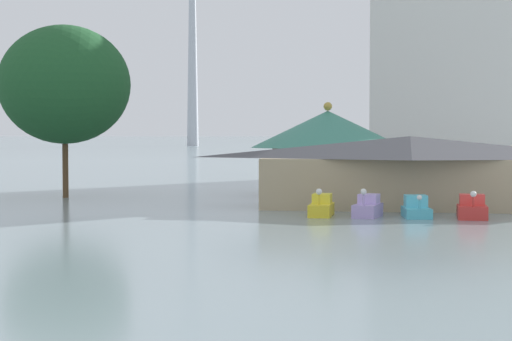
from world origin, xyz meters
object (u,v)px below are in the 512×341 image
background_building_block (465,63)px  boathouse (410,171)px  pedal_boat_red (472,209)px  shoreline_tree_tall_left (65,85)px  pedal_boat_yellow (321,207)px  pedal_boat_lavender (368,208)px  green_roof_pavilion (328,146)px  pedal_boat_cyan (416,209)px

background_building_block → boathouse: bearing=-99.8°
pedal_boat_red → shoreline_tree_tall_left: shoreline_tree_tall_left is taller
background_building_block → pedal_boat_yellow: bearing=-105.0°
pedal_boat_lavender → boathouse: boathouse is taller
pedal_boat_red → background_building_block: 48.56m
pedal_boat_red → boathouse: size_ratio=0.11×
pedal_boat_lavender → background_building_block: bearing=-179.5°
pedal_boat_yellow → boathouse: size_ratio=0.14×
boathouse → green_roof_pavilion: bearing=119.2°
pedal_boat_cyan → shoreline_tree_tall_left: shoreline_tree_tall_left is taller
pedal_boat_cyan → pedal_boat_red: size_ratio=1.25×
pedal_boat_yellow → pedal_boat_red: size_ratio=1.27×
pedal_boat_red → boathouse: (-3.49, 6.71, 1.97)m
pedal_boat_red → shoreline_tree_tall_left: size_ratio=0.17×
boathouse → pedal_boat_lavender: bearing=-112.4°
pedal_boat_cyan → boathouse: size_ratio=0.14×
boathouse → green_roof_pavilion: size_ratio=1.70×
pedal_boat_yellow → pedal_boat_cyan: bearing=92.7°
green_roof_pavilion → background_building_block: background_building_block is taller
boathouse → shoreline_tree_tall_left: shoreline_tree_tall_left is taller
pedal_boat_yellow → background_building_block: background_building_block is taller
pedal_boat_lavender → boathouse: 7.27m
background_building_block → shoreline_tree_tall_left: bearing=-134.1°
pedal_boat_red → shoreline_tree_tall_left: bearing=-110.8°
pedal_boat_yellow → pedal_boat_lavender: (2.83, -0.16, 0.01)m
pedal_boat_yellow → pedal_boat_red: pedal_boat_yellow is taller
pedal_boat_cyan → pedal_boat_yellow: bearing=-96.4°
pedal_boat_red → green_roof_pavilion: (-9.82, 18.04, 3.42)m
green_roof_pavilion → pedal_boat_red: bearing=-61.4°
pedal_boat_lavender → green_roof_pavilion: bearing=-156.2°
pedal_boat_yellow → green_roof_pavilion: (-0.83, 17.64, 3.46)m
pedal_boat_red → shoreline_tree_tall_left: (-29.97, 12.41, 8.26)m
pedal_boat_lavender → green_roof_pavilion: 18.50m
green_roof_pavilion → shoreline_tree_tall_left: 21.48m
pedal_boat_lavender → shoreline_tree_tall_left: bearing=-104.9°
pedal_boat_yellow → shoreline_tree_tall_left: (-20.99, 12.01, 8.30)m
pedal_boat_cyan → shoreline_tree_tall_left: 30.45m
pedal_boat_yellow → pedal_boat_red: (8.99, -0.40, 0.03)m
pedal_boat_cyan → boathouse: boathouse is taller
pedal_boat_cyan → pedal_boat_red: (3.25, -0.42, 0.06)m
boathouse → background_building_block: 42.03m
boathouse → background_building_block: (6.98, 40.17, 10.20)m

